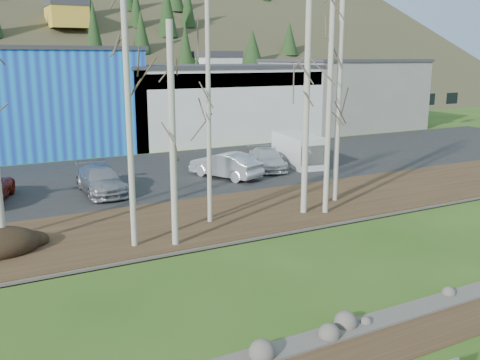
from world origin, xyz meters
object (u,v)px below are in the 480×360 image
car_5 (267,159)px  van_white (300,150)px  car_3 (101,180)px  car_4 (225,165)px

car_5 → van_white: bearing=16.8°
car_3 → car_4: car_4 is taller
car_4 → car_5: car_4 is taller
car_3 → van_white: (14.07, 1.22, 0.33)m
car_3 → car_4: size_ratio=1.04×
car_5 → car_4: bearing=-147.5°
van_white → car_4: bearing=-161.6°
car_5 → van_white: 2.69m
car_3 → car_4: 7.81m
car_3 → car_5: 11.48m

